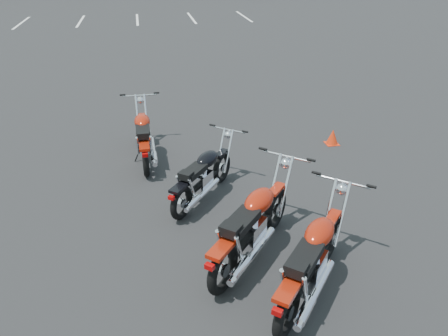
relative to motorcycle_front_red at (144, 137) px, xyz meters
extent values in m
plane|color=black|center=(1.02, -2.51, -0.47)|extent=(120.00, 120.00, 0.00)
torus|color=black|center=(-0.02, 0.73, -0.17)|extent=(0.12, 0.60, 0.60)
cylinder|color=silver|center=(-0.02, 0.73, -0.17)|extent=(0.10, 0.16, 0.16)
torus|color=black|center=(0.00, -0.71, -0.17)|extent=(0.12, 0.60, 0.60)
cylinder|color=silver|center=(0.00, -0.71, -0.17)|extent=(0.10, 0.16, 0.16)
cube|color=black|center=(-0.01, 0.01, -0.13)|extent=(0.11, 1.04, 0.06)
cube|color=silver|center=(-0.01, -0.04, -0.07)|extent=(0.28, 0.38, 0.30)
cylinder|color=silver|center=(-0.01, -0.04, 0.11)|extent=(0.20, 0.25, 0.26)
ellipsoid|color=#9C1C09|center=(-0.01, 0.19, 0.25)|extent=(0.31, 0.58, 0.25)
cube|color=black|center=(-0.01, -0.29, 0.23)|extent=(0.26, 0.55, 0.10)
cube|color=black|center=(0.00, -0.54, 0.27)|extent=(0.22, 0.18, 0.12)
cube|color=#9C1C09|center=(0.00, -0.73, 0.14)|extent=(0.18, 0.42, 0.05)
cube|color=#9C1C09|center=(-0.02, 0.73, 0.14)|extent=(0.13, 0.34, 0.04)
cylinder|color=silver|center=(0.12, -0.56, 0.08)|extent=(0.05, 0.18, 0.39)
cylinder|color=silver|center=(-0.12, -0.56, 0.08)|extent=(0.05, 0.18, 0.39)
cylinder|color=silver|center=(0.15, -0.29, -0.19)|extent=(0.10, 1.10, 0.13)
cylinder|color=silver|center=(0.16, -0.61, -0.17)|extent=(0.12, 0.35, 0.13)
cylinder|color=silver|center=(0.07, 0.85, 0.15)|extent=(0.05, 0.40, 0.78)
cylinder|color=silver|center=(-0.11, 0.85, 0.15)|extent=(0.05, 0.40, 0.78)
sphere|color=silver|center=(-0.02, 1.01, 0.40)|extent=(0.16, 0.16, 0.16)
cylinder|color=silver|center=(-0.02, 1.03, 0.50)|extent=(0.70, 0.04, 0.03)
cylinder|color=black|center=(0.33, 1.01, 0.54)|extent=(0.12, 0.04, 0.04)
cylinder|color=black|center=(-0.37, 1.00, 0.54)|extent=(0.12, 0.04, 0.04)
cylinder|color=black|center=(-0.15, -0.09, -0.32)|extent=(0.16, 0.03, 0.30)
cube|color=#990505|center=(0.00, -0.99, 0.08)|extent=(0.10, 0.06, 0.06)
torus|color=black|center=(1.31, -1.17, -0.20)|extent=(0.42, 0.49, 0.55)
cylinder|color=silver|center=(1.31, -1.17, -0.20)|extent=(0.16, 0.17, 0.15)
torus|color=black|center=(0.50, -2.21, -0.20)|extent=(0.42, 0.49, 0.55)
cylinder|color=silver|center=(0.50, -2.21, -0.20)|extent=(0.16, 0.17, 0.15)
cube|color=black|center=(0.90, -1.69, -0.16)|extent=(0.66, 0.81, 0.05)
cube|color=silver|center=(0.88, -1.73, -0.10)|extent=(0.41, 0.43, 0.27)
cylinder|color=silver|center=(0.88, -1.73, 0.06)|extent=(0.28, 0.29, 0.24)
ellipsoid|color=black|center=(1.01, -1.56, 0.19)|extent=(0.55, 0.59, 0.23)
cube|color=black|center=(0.74, -1.91, 0.17)|extent=(0.50, 0.54, 0.09)
cube|color=black|center=(0.59, -2.09, 0.20)|extent=(0.26, 0.25, 0.11)
cube|color=black|center=(0.48, -2.23, 0.09)|extent=(0.37, 0.40, 0.05)
cube|color=black|center=(1.31, -1.17, 0.09)|extent=(0.28, 0.32, 0.04)
cylinder|color=silver|center=(0.67, -2.17, 0.03)|extent=(0.14, 0.16, 0.36)
cylinder|color=silver|center=(0.49, -2.04, 0.03)|extent=(0.14, 0.16, 0.36)
cylinder|color=silver|center=(0.85, -2.00, -0.21)|extent=(0.69, 0.84, 0.12)
cylinder|color=silver|center=(0.67, -2.23, -0.20)|extent=(0.29, 0.32, 0.12)
cylinder|color=silver|center=(1.44, -1.14, 0.10)|extent=(0.26, 0.31, 0.72)
cylinder|color=silver|center=(1.32, -1.04, 0.10)|extent=(0.26, 0.31, 0.72)
sphere|color=silver|center=(1.47, -0.97, 0.33)|extent=(0.20, 0.20, 0.15)
cylinder|color=silver|center=(1.48, -0.96, 0.42)|extent=(0.52, 0.42, 0.03)
cylinder|color=black|center=(1.72, -1.17, 0.46)|extent=(0.11, 0.09, 0.03)
cylinder|color=black|center=(1.22, -0.78, 0.46)|extent=(0.11, 0.09, 0.03)
cylinder|color=black|center=(0.75, -1.69, -0.33)|extent=(0.13, 0.11, 0.27)
cube|color=#990505|center=(0.34, -2.41, 0.03)|extent=(0.11, 0.10, 0.05)
torus|color=black|center=(2.36, -3.52, -0.16)|extent=(0.49, 0.55, 0.62)
cylinder|color=silver|center=(2.36, -3.52, -0.16)|extent=(0.19, 0.19, 0.17)
torus|color=black|center=(1.38, -4.67, -0.16)|extent=(0.49, 0.55, 0.62)
cylinder|color=silver|center=(1.38, -4.67, -0.16)|extent=(0.19, 0.19, 0.17)
cube|color=black|center=(1.87, -4.09, -0.12)|extent=(0.78, 0.90, 0.06)
cube|color=silver|center=(1.84, -4.13, -0.05)|extent=(0.48, 0.49, 0.31)
cylinder|color=silver|center=(1.84, -4.13, 0.13)|extent=(0.33, 0.33, 0.28)
ellipsoid|color=#9C1C09|center=(1.99, -3.95, 0.28)|extent=(0.63, 0.67, 0.27)
cube|color=black|center=(1.67, -4.33, 0.26)|extent=(0.58, 0.61, 0.10)
cube|color=black|center=(1.50, -4.53, 0.30)|extent=(0.30, 0.29, 0.12)
cube|color=#9C1C09|center=(1.37, -4.69, 0.17)|extent=(0.43, 0.46, 0.05)
cube|color=#9C1C09|center=(2.36, -3.52, 0.17)|extent=(0.33, 0.36, 0.04)
cylinder|color=silver|center=(1.58, -4.63, 0.10)|extent=(0.16, 0.18, 0.41)
cylinder|color=silver|center=(1.39, -4.47, 0.10)|extent=(0.16, 0.18, 0.41)
cylinder|color=silver|center=(1.80, -4.44, -0.18)|extent=(0.81, 0.94, 0.13)
cylinder|color=silver|center=(1.58, -4.69, -0.16)|extent=(0.33, 0.36, 0.14)
cylinder|color=silver|center=(2.51, -3.48, 0.18)|extent=(0.30, 0.35, 0.82)
cylinder|color=silver|center=(2.37, -3.36, 0.18)|extent=(0.30, 0.35, 0.82)
sphere|color=silver|center=(2.54, -3.29, 0.45)|extent=(0.23, 0.23, 0.17)
cylinder|color=silver|center=(2.56, -3.28, 0.55)|extent=(0.58, 0.49, 0.03)
cylinder|color=black|center=(2.82, -3.53, 0.59)|extent=(0.12, 0.11, 0.04)
cylinder|color=black|center=(2.27, -3.06, 0.59)|extent=(0.12, 0.11, 0.04)
cylinder|color=black|center=(1.69, -4.08, -0.31)|extent=(0.14, 0.12, 0.31)
cube|color=#990505|center=(1.20, -4.89, 0.10)|extent=(0.12, 0.11, 0.06)
torus|color=black|center=(1.84, -2.71, -0.15)|extent=(0.50, 0.56, 0.64)
cylinder|color=silver|center=(1.84, -2.71, -0.15)|extent=(0.19, 0.20, 0.17)
torus|color=black|center=(0.83, -3.89, -0.15)|extent=(0.50, 0.56, 0.64)
cylinder|color=silver|center=(0.83, -3.89, -0.15)|extent=(0.19, 0.20, 0.17)
cube|color=black|center=(1.33, -3.30, -0.11)|extent=(0.81, 0.92, 0.06)
cube|color=silver|center=(1.30, -3.34, -0.04)|extent=(0.49, 0.50, 0.32)
cylinder|color=silver|center=(1.30, -3.34, 0.15)|extent=(0.34, 0.34, 0.28)
ellipsoid|color=#9C1C09|center=(1.46, -3.15, 0.30)|extent=(0.65, 0.68, 0.27)
cube|color=black|center=(1.13, -3.54, 0.28)|extent=(0.59, 0.63, 0.11)
cube|color=black|center=(0.95, -3.75, 0.32)|extent=(0.30, 0.30, 0.13)
cube|color=#9C1C09|center=(0.82, -3.91, 0.19)|extent=(0.44, 0.47, 0.05)
cube|color=#9C1C09|center=(1.84, -2.71, 0.19)|extent=(0.34, 0.37, 0.04)
cylinder|color=silver|center=(1.03, -3.85, 0.12)|extent=(0.17, 0.18, 0.42)
cylinder|color=silver|center=(0.84, -3.68, 0.12)|extent=(0.17, 0.18, 0.42)
cylinder|color=silver|center=(1.26, -3.65, -0.17)|extent=(0.84, 0.96, 0.14)
cylinder|color=silver|center=(1.03, -3.92, -0.15)|extent=(0.34, 0.37, 0.14)
cylinder|color=silver|center=(1.99, -2.67, 0.19)|extent=(0.31, 0.36, 0.84)
cylinder|color=silver|center=(1.85, -2.55, 0.19)|extent=(0.31, 0.36, 0.84)
sphere|color=silver|center=(2.03, -2.48, 0.47)|extent=(0.24, 0.24, 0.17)
cylinder|color=silver|center=(2.04, -2.47, 0.58)|extent=(0.59, 0.51, 0.03)
cylinder|color=black|center=(2.31, -2.72, 0.62)|extent=(0.12, 0.11, 0.04)
cylinder|color=black|center=(1.74, -2.24, 0.62)|extent=(0.12, 0.11, 0.04)
cylinder|color=black|center=(1.15, -3.28, -0.31)|extent=(0.14, 0.13, 0.32)
cube|color=#990505|center=(0.64, -4.12, 0.12)|extent=(0.12, 0.12, 0.06)
cone|color=red|center=(3.91, -0.01, -0.30)|extent=(0.25, 0.25, 0.31)
cube|color=red|center=(3.91, -0.01, -0.46)|extent=(0.27, 0.27, 0.01)
cube|color=silver|center=(-5.98, 17.49, -0.47)|extent=(0.12, 4.00, 0.01)
cube|color=silver|center=(-2.98, 17.49, -0.47)|extent=(0.12, 4.00, 0.01)
cube|color=silver|center=(0.02, 17.49, -0.47)|extent=(0.12, 4.00, 0.01)
cube|color=silver|center=(3.02, 17.49, -0.47)|extent=(0.12, 4.00, 0.01)
cube|color=silver|center=(6.02, 17.49, -0.47)|extent=(0.12, 4.00, 0.01)
camera|label=1|loc=(0.09, -7.91, 3.37)|focal=35.00mm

